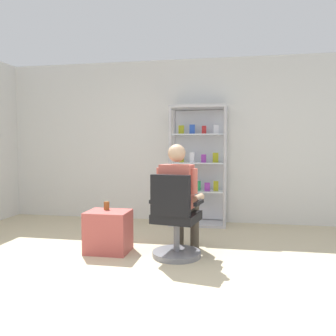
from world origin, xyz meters
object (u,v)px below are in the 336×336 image
at_px(seated_shopkeeper, 180,194).
at_px(storage_crate, 108,231).
at_px(tea_glass, 107,206).
at_px(office_chair, 175,224).
at_px(display_cabinet_main, 199,165).

bearing_deg(seated_shopkeeper, storage_crate, -174.49).
relative_size(seated_shopkeeper, tea_glass, 13.18).
height_order(office_chair, seated_shopkeeper, seated_shopkeeper).
relative_size(display_cabinet_main, tea_glass, 19.41).
bearing_deg(seated_shopkeeper, office_chair, -100.11).
bearing_deg(seated_shopkeeper, tea_glass, -179.92).
relative_size(storage_crate, tea_glass, 5.12).
bearing_deg(storage_crate, tea_glass, 121.84).
xyz_separation_m(storage_crate, tea_glass, (-0.05, 0.08, 0.30)).
bearing_deg(seated_shopkeeper, display_cabinet_main, 87.50).
distance_m(display_cabinet_main, storage_crate, 2.05).
bearing_deg(display_cabinet_main, office_chair, -93.20).
bearing_deg(office_chair, display_cabinet_main, 86.80).
bearing_deg(tea_glass, office_chair, -10.37).
xyz_separation_m(display_cabinet_main, office_chair, (-0.10, -1.77, -0.57)).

